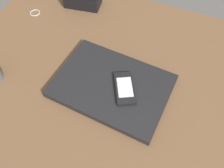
{
  "coord_description": "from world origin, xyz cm",
  "views": [
    {
      "loc": [
        10.1,
        -41.2,
        63.1
      ],
      "look_at": [
        -5.39,
        -5.16,
        5.0
      ],
      "focal_mm": 37.63,
      "sensor_mm": 36.0,
      "label": 1
    }
  ],
  "objects": [
    {
      "name": "cell_phone_on_laptop",
      "position": [
        -1.19,
        -5.46,
        5.71
      ],
      "size": [
        10.06,
        12.31,
        1.23
      ],
      "color": "black",
      "rests_on": "laptop_closed"
    },
    {
      "name": "desk_surface",
      "position": [
        0.0,
        0.0,
        1.5
      ],
      "size": [
        120.0,
        80.0,
        3.0
      ],
      "primitive_type": "cube",
      "color": "brown",
      "rests_on": "ground"
    },
    {
      "name": "laptop_closed",
      "position": [
        -5.39,
        -5.16,
        4.07
      ],
      "size": [
        35.15,
        26.08,
        2.13
      ],
      "primitive_type": "cube",
      "rotation": [
        0.0,
        0.0,
        -0.06
      ],
      "color": "black",
      "rests_on": "desk_surface"
    },
    {
      "name": "key_ring",
      "position": [
        -46.53,
        14.8,
        3.18
      ],
      "size": [
        3.88,
        3.88,
        0.36
      ],
      "primitive_type": "torus",
      "color": "silver",
      "rests_on": "desk_surface"
    }
  ]
}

